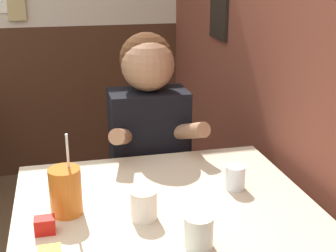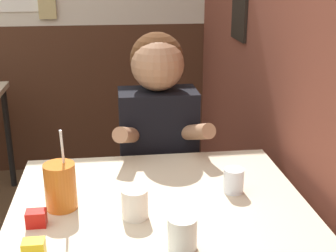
% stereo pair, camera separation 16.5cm
% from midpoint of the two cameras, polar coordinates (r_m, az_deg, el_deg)
% --- Properties ---
extents(brick_wall_right, '(0.08, 4.41, 2.70)m').
position_cam_midpoint_polar(brick_wall_right, '(2.38, 13.36, 14.70)').
color(brick_wall_right, brown).
rests_on(brick_wall_right, ground_plane).
extents(main_table, '(0.98, 0.83, 0.76)m').
position_cam_midpoint_polar(main_table, '(1.61, 1.95, -11.56)').
color(main_table, beige).
rests_on(main_table, ground_plane).
extents(person_seated, '(0.42, 0.42, 1.25)m').
position_cam_midpoint_polar(person_seated, '(2.12, 1.03, -3.98)').
color(person_seated, black).
rests_on(person_seated, ground_plane).
extents(cocktail_pitcher, '(0.10, 0.10, 0.27)m').
position_cam_midpoint_polar(cocktail_pitcher, '(1.53, -9.98, -7.31)').
color(cocktail_pitcher, '#C6661E').
rests_on(cocktail_pitcher, main_table).
extents(glass_near_pitcher, '(0.07, 0.07, 0.09)m').
position_cam_midpoint_polar(glass_near_pitcher, '(1.66, 10.87, -6.61)').
color(glass_near_pitcher, silver).
rests_on(glass_near_pitcher, main_table).
extents(glass_center, '(0.08, 0.08, 0.10)m').
position_cam_midpoint_polar(glass_center, '(1.33, 5.40, -12.96)').
color(glass_center, silver).
rests_on(glass_center, main_table).
extents(glass_far_side, '(0.08, 0.08, 0.10)m').
position_cam_midpoint_polar(glass_far_side, '(1.47, -0.84, -9.50)').
color(glass_far_side, silver).
rests_on(glass_far_side, main_table).
extents(condiment_ketchup, '(0.06, 0.04, 0.05)m').
position_cam_midpoint_polar(condiment_ketchup, '(1.47, -12.66, -11.01)').
color(condiment_ketchup, '#B7140F').
rests_on(condiment_ketchup, main_table).
extents(condiment_mustard, '(0.06, 0.04, 0.05)m').
position_cam_midpoint_polar(condiment_mustard, '(1.33, -12.58, -14.51)').
color(condiment_mustard, yellow).
rests_on(condiment_mustard, main_table).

